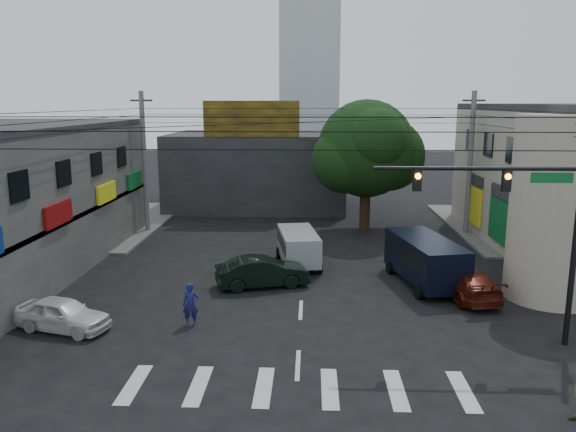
# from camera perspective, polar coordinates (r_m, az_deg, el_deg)

# --- Properties ---
(ground) EXTENTS (160.00, 160.00, 0.00)m
(ground) POSITION_cam_1_polar(r_m,az_deg,el_deg) (21.85, 1.20, -11.41)
(ground) COLOR black
(ground) RESTS_ON ground
(sidewalk_far_left) EXTENTS (16.00, 16.00, 0.15)m
(sidewalk_far_left) POSITION_cam_1_polar(r_m,az_deg,el_deg) (43.15, -22.89, -0.67)
(sidewalk_far_left) COLOR #514F4C
(sidewalk_far_left) RESTS_ON ground
(sidewalk_far_right) EXTENTS (16.00, 16.00, 0.15)m
(sidewalk_far_right) POSITION_cam_1_polar(r_m,az_deg,el_deg) (42.83, 26.61, -1.08)
(sidewalk_far_right) COLOR #514F4C
(sidewalk_far_right) RESTS_ON ground
(corner_column) EXTENTS (4.00, 4.00, 8.00)m
(corner_column) POSITION_cam_1_polar(r_m,az_deg,el_deg) (26.73, 25.74, 0.65)
(corner_column) COLOR #9F947E
(corner_column) RESTS_ON ground
(building_far) EXTENTS (14.00, 10.00, 6.00)m
(building_far) POSITION_cam_1_polar(r_m,az_deg,el_deg) (46.65, -3.04, 4.72)
(building_far) COLOR #232326
(building_far) RESTS_ON ground
(billboard) EXTENTS (7.00, 0.30, 2.60)m
(billboard) POSITION_cam_1_polar(r_m,az_deg,el_deg) (41.47, -3.75, 9.82)
(billboard) COLOR olive
(billboard) RESTS_ON building_far
(tower_distant) EXTENTS (9.00, 9.00, 44.00)m
(tower_distant) POSITION_cam_1_polar(r_m,az_deg,el_deg) (91.12, 2.25, 20.02)
(tower_distant) COLOR silver
(tower_distant) RESTS_ON ground
(street_tree) EXTENTS (6.40, 6.40, 8.70)m
(street_tree) POSITION_cam_1_polar(r_m,az_deg,el_deg) (37.42, 7.97, 6.75)
(street_tree) COLOR black
(street_tree) RESTS_ON ground
(traffic_gantry) EXTENTS (7.10, 0.35, 7.20)m
(traffic_gantry) POSITION_cam_1_polar(r_m,az_deg,el_deg) (20.84, 23.25, 0.40)
(traffic_gantry) COLOR black
(traffic_gantry) RESTS_ON ground
(utility_pole_far_left) EXTENTS (0.32, 0.32, 9.20)m
(utility_pole_far_left) POSITION_cam_1_polar(r_m,az_deg,el_deg) (37.92, -14.37, 5.24)
(utility_pole_far_left) COLOR #59595B
(utility_pole_far_left) RESTS_ON ground
(utility_pole_far_right) EXTENTS (0.32, 0.32, 9.20)m
(utility_pole_far_right) POSITION_cam_1_polar(r_m,az_deg,el_deg) (37.71, 18.00, 5.01)
(utility_pole_far_right) COLOR #59595B
(utility_pole_far_right) RESTS_ON ground
(dark_sedan) EXTENTS (3.81, 5.13, 1.43)m
(dark_sedan) POSITION_cam_1_polar(r_m,az_deg,el_deg) (26.35, -2.61, -5.70)
(dark_sedan) COLOR black
(dark_sedan) RESTS_ON ground
(white_compact) EXTENTS (3.48, 4.50, 1.26)m
(white_compact) POSITION_cam_1_polar(r_m,az_deg,el_deg) (23.16, -21.92, -9.24)
(white_compact) COLOR silver
(white_compact) RESTS_ON ground
(maroon_sedan) EXTENTS (3.43, 5.17, 1.31)m
(maroon_sedan) POSITION_cam_1_polar(r_m,az_deg,el_deg) (26.18, 17.52, -6.49)
(maroon_sedan) COLOR #4C150A
(maroon_sedan) RESTS_ON ground
(silver_minivan) EXTENTS (4.85, 3.15, 1.84)m
(silver_minivan) POSITION_cam_1_polar(r_m,az_deg,el_deg) (29.62, 1.05, -3.33)
(silver_minivan) COLOR #ABAEB3
(silver_minivan) RESTS_ON ground
(navy_van) EXTENTS (6.36, 4.30, 2.21)m
(navy_van) POSITION_cam_1_polar(r_m,az_deg,el_deg) (27.31, 13.75, -4.55)
(navy_van) COLOR black
(navy_van) RESTS_ON ground
(traffic_officer) EXTENTS (0.70, 0.54, 1.69)m
(traffic_officer) POSITION_cam_1_polar(r_m,az_deg,el_deg) (22.20, -9.86, -8.85)
(traffic_officer) COLOR #171A50
(traffic_officer) RESTS_ON ground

